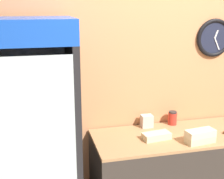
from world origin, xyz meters
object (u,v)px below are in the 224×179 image
object	(u,v)px
sandwich_stack_middle	(200,133)
condiment_jar	(172,118)
sandwich_stack_bottom	(200,139)
beverage_cooler	(33,131)
napkin_dispenser	(147,121)
sandwich_flat_left	(156,136)

from	to	relation	value
sandwich_stack_middle	condiment_jar	size ratio (longest dim) A/B	1.99
sandwich_stack_bottom	sandwich_stack_middle	world-z (taller)	sandwich_stack_middle
beverage_cooler	sandwich_stack_bottom	world-z (taller)	beverage_cooler
napkin_dispenser	condiment_jar	bearing A→B (deg)	0.27
beverage_cooler	condiment_jar	distance (m)	1.36
sandwich_stack_bottom	napkin_dispenser	xyz separation A→B (m)	(-0.32, 0.45, 0.03)
beverage_cooler	napkin_dispenser	size ratio (longest dim) A/B	16.64
beverage_cooler	sandwich_stack_middle	xyz separation A→B (m)	(1.39, -0.23, -0.07)
sandwich_stack_bottom	condiment_jar	distance (m)	0.45
condiment_jar	napkin_dispenser	size ratio (longest dim) A/B	1.13
sandwich_stack_bottom	sandwich_flat_left	world-z (taller)	same
sandwich_stack_middle	sandwich_flat_left	distance (m)	0.38
sandwich_flat_left	condiment_jar	world-z (taller)	condiment_jar
sandwich_stack_bottom	condiment_jar	bearing A→B (deg)	96.86
beverage_cooler	sandwich_flat_left	xyz separation A→B (m)	(1.05, -0.07, -0.12)
napkin_dispenser	sandwich_stack_middle	bearing A→B (deg)	-54.11
sandwich_flat_left	condiment_jar	xyz separation A→B (m)	(0.28, 0.29, 0.04)
sandwich_stack_bottom	sandwich_flat_left	size ratio (longest dim) A/B	1.04
beverage_cooler	condiment_jar	bearing A→B (deg)	9.36
beverage_cooler	napkin_dispenser	xyz separation A→B (m)	(1.07, 0.22, -0.09)
sandwich_stack_middle	napkin_dispenser	distance (m)	0.55
napkin_dispenser	sandwich_flat_left	bearing A→B (deg)	-92.63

